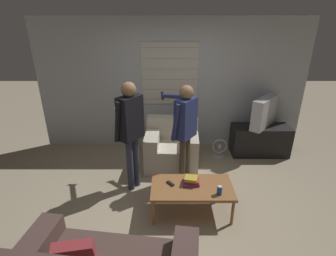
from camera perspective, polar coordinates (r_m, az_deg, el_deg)
ground_plane at (r=3.93m, az=1.02°, el=-17.06°), size 16.00×16.00×0.00m
wall_back at (r=5.18m, az=0.66°, el=9.15°), size 5.20×0.08×2.55m
armchair_beige at (r=4.76m, az=0.67°, el=-4.29°), size 0.97×0.82×0.86m
coffee_table at (r=3.67m, az=5.07°, el=-12.97°), size 1.11×0.60×0.42m
tv_stand at (r=5.46m, az=19.19°, el=-2.49°), size 1.10×0.46×0.59m
tv at (r=5.25m, az=19.98°, el=3.22°), size 0.63×0.69×0.57m
person_left_standing at (r=3.86m, az=-8.41°, el=0.74°), size 0.53×0.73×1.72m
person_right_standing at (r=3.98m, az=3.51°, el=0.88°), size 0.57×0.75×1.63m
book_stack at (r=3.66m, az=4.93°, el=-11.36°), size 0.24×0.18×0.11m
soda_can at (r=3.52m, az=10.98°, el=-13.16°), size 0.07×0.07×0.13m
spare_remote at (r=3.66m, az=0.37°, el=-11.98°), size 0.11×0.13×0.02m
floor_fan at (r=5.19m, az=10.98°, el=-4.43°), size 0.29×0.20×0.37m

